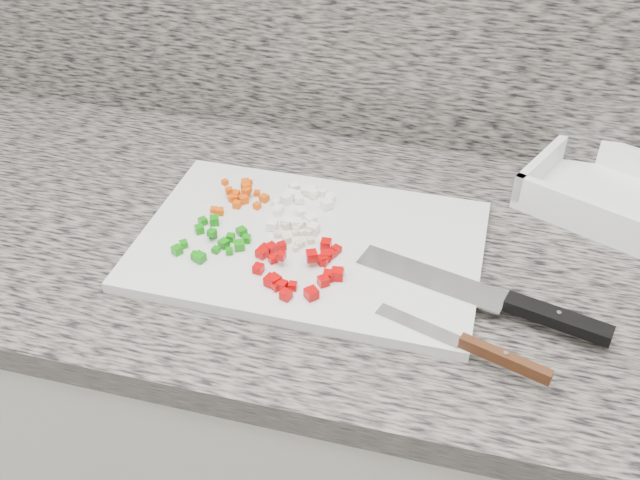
# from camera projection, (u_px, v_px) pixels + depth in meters

# --- Properties ---
(cabinet) EXTENTS (3.92, 0.62, 0.86)m
(cabinet) POSITION_uv_depth(u_px,v_px,m) (327.00, 435.00, 1.34)
(cabinet) COLOR silver
(cabinet) RESTS_ON ground
(countertop) EXTENTS (3.96, 0.64, 0.04)m
(countertop) POSITION_uv_depth(u_px,v_px,m) (329.00, 248.00, 1.06)
(countertop) COLOR slate
(countertop) RESTS_ON cabinet
(cutting_board) EXTENTS (0.48, 0.32, 0.02)m
(cutting_board) POSITION_uv_depth(u_px,v_px,m) (310.00, 245.00, 1.02)
(cutting_board) COLOR silver
(cutting_board) RESTS_ON countertop
(carrot_pile) EXTENTS (0.09, 0.10, 0.02)m
(carrot_pile) POSITION_uv_depth(u_px,v_px,m) (241.00, 195.00, 1.09)
(carrot_pile) COLOR #DB4804
(carrot_pile) RESTS_ON cutting_board
(onion_pile) EXTENTS (0.09, 0.12, 0.01)m
(onion_pile) POSITION_uv_depth(u_px,v_px,m) (301.00, 207.00, 1.07)
(onion_pile) COLOR white
(onion_pile) RESTS_ON cutting_board
(green_pepper_pile) EXTENTS (0.10, 0.10, 0.02)m
(green_pepper_pile) POSITION_uv_depth(u_px,v_px,m) (214.00, 239.00, 1.01)
(green_pepper_pile) COLOR #107E0B
(green_pepper_pile) RESTS_ON cutting_board
(red_pepper_pile) EXTENTS (0.13, 0.13, 0.02)m
(red_pepper_pile) POSITION_uv_depth(u_px,v_px,m) (300.00, 268.00, 0.96)
(red_pepper_pile) COLOR #B70203
(red_pepper_pile) RESTS_ON cutting_board
(garlic_pile) EXTENTS (0.06, 0.06, 0.01)m
(garlic_pile) POSITION_uv_depth(u_px,v_px,m) (296.00, 235.00, 1.02)
(garlic_pile) COLOR beige
(garlic_pile) RESTS_ON cutting_board
(chef_knife) EXTENTS (0.33, 0.12, 0.02)m
(chef_knife) POSITION_uv_depth(u_px,v_px,m) (512.00, 304.00, 0.90)
(chef_knife) COLOR silver
(chef_knife) RESTS_ON cutting_board
(paring_knife) EXTENTS (0.22, 0.09, 0.02)m
(paring_knife) POSITION_uv_depth(u_px,v_px,m) (482.00, 350.00, 0.84)
(paring_knife) COLOR silver
(paring_knife) RESTS_ON cutting_board
(tray) EXTENTS (0.33, 0.29, 0.06)m
(tray) POSITION_uv_depth(u_px,v_px,m) (623.00, 200.00, 1.09)
(tray) COLOR white
(tray) RESTS_ON countertop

